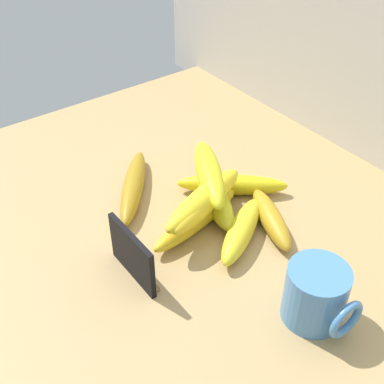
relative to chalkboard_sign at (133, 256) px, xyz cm
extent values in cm
cube|color=tan|center=(1.97, 13.75, -5.36)|extent=(110.00, 76.00, 3.00)
cube|color=black|center=(0.00, -0.07, 0.34)|extent=(11.00, 0.80, 8.40)
cube|color=olive|center=(0.00, 0.73, -3.56)|extent=(9.90, 1.20, 0.60)
cylinder|color=#4A83BE|center=(20.73, 15.59, 0.42)|extent=(8.36, 8.36, 8.55)
torus|color=#4A83BE|center=(25.91, 15.59, 0.42)|extent=(1.00, 5.79, 5.79)
ellipsoid|color=yellow|center=(-2.85, 13.87, -2.09)|extent=(7.52, 19.94, 3.53)
ellipsoid|color=yellow|center=(3.73, 17.66, -1.92)|extent=(11.70, 15.76, 3.87)
ellipsoid|color=yellow|center=(-5.39, 19.51, -1.72)|extent=(18.05, 10.63, 4.28)
ellipsoid|color=#A27D1C|center=(-16.67, 10.12, -2.11)|extent=(18.48, 15.82, 3.49)
ellipsoid|color=yellow|center=(-6.35, 24.34, -2.01)|extent=(15.28, 17.54, 3.69)
ellipsoid|color=#B28B1F|center=(4.35, 23.57, -2.09)|extent=(15.25, 9.21, 3.54)
ellipsoid|color=yellow|center=(-2.40, 14.92, 1.76)|extent=(9.49, 19.35, 4.19)
ellipsoid|color=yellow|center=(-6.72, 19.29, 2.53)|extent=(18.32, 12.68, 4.22)
ellipsoid|color=yellow|center=(-1.78, 13.44, 1.53)|extent=(9.00, 15.67, 3.72)
camera|label=1|loc=(45.97, -23.55, 52.15)|focal=46.93mm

